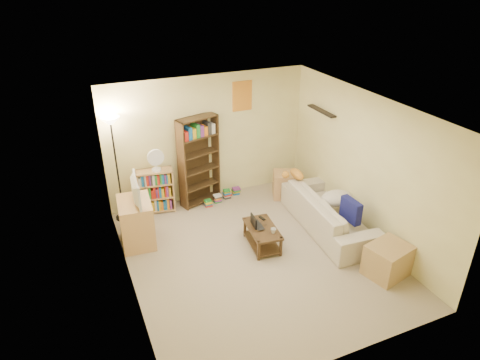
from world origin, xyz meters
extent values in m
plane|color=#BDA58D|center=(0.00, 0.00, 0.00)|extent=(4.50, 4.50, 0.00)
cube|color=#FBF3A9|center=(0.00, 2.25, 1.25)|extent=(4.00, 0.04, 2.50)
cube|color=#FBF3A9|center=(0.00, -2.25, 1.25)|extent=(4.00, 0.04, 2.50)
cube|color=#FBF3A9|center=(-2.00, 0.00, 1.25)|extent=(0.04, 4.50, 2.50)
cube|color=#FBF3A9|center=(2.00, 0.00, 1.25)|extent=(0.04, 4.50, 2.50)
cube|color=white|center=(0.00, 0.00, 2.50)|extent=(4.00, 4.50, 0.04)
cube|color=red|center=(0.72, 2.24, 2.02)|extent=(0.40, 0.02, 0.58)
cube|color=black|center=(1.92, 1.30, 1.85)|extent=(0.12, 0.80, 0.03)
imported|color=beige|center=(1.55, 0.24, 0.32)|extent=(2.34, 1.18, 0.65)
cube|color=navy|center=(1.62, -0.25, 0.62)|extent=(0.14, 0.43, 0.38)
ellipsoid|color=beige|center=(1.71, 0.28, 0.56)|extent=(0.60, 0.43, 0.26)
ellipsoid|color=orange|center=(1.36, 1.11, 0.73)|extent=(0.42, 0.21, 0.17)
sphere|color=orange|center=(1.13, 1.13, 0.76)|extent=(0.14, 0.14, 0.14)
cube|color=#47301B|center=(0.21, 0.21, 0.34)|extent=(0.53, 0.86, 0.04)
cube|color=#47301B|center=(0.21, 0.21, 0.07)|extent=(0.51, 0.81, 0.03)
cube|color=#47301B|center=(-0.02, -0.12, 0.18)|extent=(0.04, 0.04, 0.36)
cube|color=#47301B|center=(0.37, -0.16, 0.18)|extent=(0.04, 0.04, 0.36)
cube|color=#47301B|center=(0.06, 0.59, 0.18)|extent=(0.04, 0.04, 0.36)
cube|color=#47301B|center=(0.44, 0.55, 0.18)|extent=(0.04, 0.04, 0.36)
imported|color=black|center=(0.21, 0.29, 0.38)|extent=(0.35, 0.24, 0.03)
cube|color=white|center=(0.09, 0.30, 0.47)|extent=(0.04, 0.27, 0.18)
imported|color=silver|center=(0.31, 0.01, 0.40)|extent=(0.14, 0.14, 0.08)
cube|color=black|center=(0.33, 0.47, 0.37)|extent=(0.07, 0.15, 0.02)
cube|color=#DDBA6B|center=(-1.70, 1.15, 0.40)|extent=(0.59, 0.79, 0.80)
imported|color=black|center=(-1.70, 1.15, 1.01)|extent=(0.76, 0.22, 0.43)
cube|color=#442F1A|center=(-0.27, 2.05, 0.89)|extent=(0.85, 0.49, 1.79)
cube|color=tan|center=(-1.15, 2.05, 0.43)|extent=(0.71, 0.36, 0.87)
cylinder|color=white|center=(-1.10, 2.03, 0.89)|extent=(0.17, 0.17, 0.04)
cylinder|color=white|center=(-1.10, 2.03, 0.99)|extent=(0.02, 0.02, 0.17)
cylinder|color=white|center=(-1.10, 2.00, 1.15)|extent=(0.31, 0.06, 0.31)
cylinder|color=black|center=(-1.80, 2.05, 0.02)|extent=(0.30, 0.30, 0.03)
cylinder|color=black|center=(-1.80, 2.05, 0.94)|extent=(0.03, 0.03, 1.88)
cone|color=beige|center=(-1.80, 2.05, 1.92)|extent=(0.34, 0.34, 0.15)
cube|color=tan|center=(1.39, 1.60, 0.26)|extent=(0.60, 0.60, 0.52)
cube|color=tan|center=(1.65, -1.21, 0.26)|extent=(0.72, 0.64, 0.51)
cube|color=red|center=(-0.19, 1.83, 0.07)|extent=(0.16, 0.12, 0.13)
cube|color=#1966B2|center=(0.04, 1.91, 0.08)|extent=(0.16, 0.12, 0.16)
cube|color=gold|center=(0.27, 1.99, 0.10)|extent=(0.16, 0.12, 0.19)
cube|color=#268C33|center=(0.50, 2.07, 0.07)|extent=(0.16, 0.12, 0.15)
camera|label=1|loc=(-2.50, -5.14, 4.32)|focal=32.00mm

